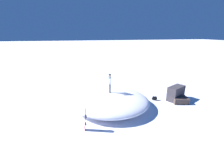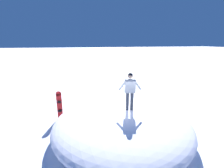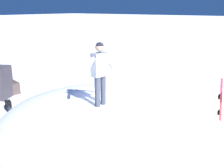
{
  "view_description": "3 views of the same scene",
  "coord_description": "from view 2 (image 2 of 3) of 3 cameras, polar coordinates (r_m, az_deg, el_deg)",
  "views": [
    {
      "loc": [
        11.37,
        -2.13,
        6.04
      ],
      "look_at": [
        -0.02,
        0.52,
        2.11
      ],
      "focal_mm": 24.6,
      "sensor_mm": 36.0,
      "label": 1
    },
    {
      "loc": [
        1.81,
        6.54,
        4.09
      ],
      "look_at": [
        0.14,
        -0.16,
        2.25
      ],
      "focal_mm": 25.34,
      "sensor_mm": 36.0,
      "label": 2
    },
    {
      "loc": [
        -5.29,
        -3.42,
        3.65
      ],
      "look_at": [
        0.19,
        0.58,
        1.58
      ],
      "focal_mm": 40.13,
      "sensor_mm": 36.0,
      "label": 3
    }
  ],
  "objects": [
    {
      "name": "snowboard_primary_upright",
      "position": [
        9.05,
        -18.44,
        -7.06
      ],
      "size": [
        0.29,
        0.19,
        1.59
      ],
      "color": "red",
      "rests_on": "ground"
    },
    {
      "name": "snow_mound",
      "position": [
        7.34,
        3.61,
        -13.54
      ],
      "size": [
        7.76,
        8.06,
        1.19
      ],
      "primitive_type": "ellipsoid",
      "rotation": [
        0.0,
        0.0,
        2.82
      ],
      "color": "white",
      "rests_on": "ground"
    },
    {
      "name": "snowboarder_standing",
      "position": [
        6.79,
        6.5,
        -1.58
      ],
      "size": [
        1.0,
        0.29,
        1.65
      ],
      "color": "#333842",
      "rests_on": "snow_mound"
    },
    {
      "name": "ground",
      "position": [
        7.93,
        1.3,
        -16.14
      ],
      "size": [
        240.0,
        240.0,
        0.0
      ],
      "primitive_type": "plane",
      "color": "white"
    }
  ]
}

